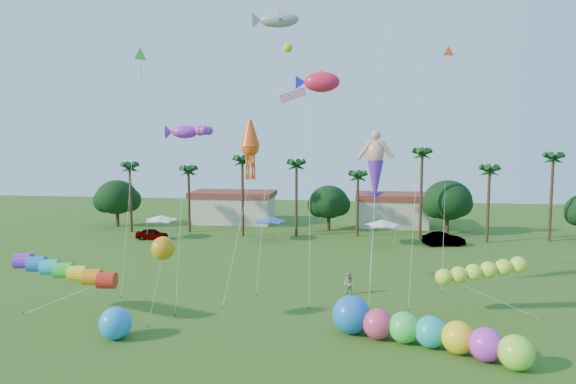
# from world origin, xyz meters

# --- Properties ---
(ground) EXTENTS (160.00, 160.00, 0.00)m
(ground) POSITION_xyz_m (0.00, 0.00, 0.00)
(ground) COLOR #285116
(ground) RESTS_ON ground
(tree_line) EXTENTS (69.46, 8.91, 11.00)m
(tree_line) POSITION_xyz_m (3.57, 44.00, 4.28)
(tree_line) COLOR #3A2819
(tree_line) RESTS_ON ground
(buildings_row) EXTENTS (35.00, 7.00, 4.00)m
(buildings_row) POSITION_xyz_m (-3.09, 50.00, 2.00)
(buildings_row) COLOR beige
(buildings_row) RESTS_ON ground
(tent_row) EXTENTS (31.00, 4.00, 0.60)m
(tent_row) POSITION_xyz_m (-6.00, 36.33, 2.75)
(tent_row) COLOR white
(tent_row) RESTS_ON ground
(car_a) EXTENTS (4.16, 1.93, 1.38)m
(car_a) POSITION_xyz_m (-21.09, 35.29, 0.69)
(car_a) COLOR #4C4C54
(car_a) RESTS_ON ground
(car_b) EXTENTS (5.18, 2.75, 1.62)m
(car_b) POSITION_xyz_m (15.35, 36.31, 0.81)
(car_b) COLOR #4C4C54
(car_b) RESTS_ON ground
(spectator_b) EXTENTS (1.15, 1.13, 1.87)m
(spectator_b) POSITION_xyz_m (4.38, 15.04, 0.94)
(spectator_b) COLOR #9F9E84
(spectator_b) RESTS_ON ground
(caterpillar_inflatable) EXTENTS (11.82, 6.87, 2.52)m
(caterpillar_inflatable) POSITION_xyz_m (8.81, 4.94, 1.06)
(caterpillar_inflatable) COLOR #DC3A68
(caterpillar_inflatable) RESTS_ON ground
(blue_ball) EXTENTS (2.08, 2.08, 2.08)m
(blue_ball) POSITION_xyz_m (-10.31, 3.55, 1.04)
(blue_ball) COLOR #1A8EF2
(blue_ball) RESTS_ON ground
(rainbow_tube) EXTENTS (9.44, 2.12, 3.72)m
(rainbow_tube) POSITION_xyz_m (-14.06, 5.82, 3.15)
(rainbow_tube) COLOR red
(rainbow_tube) RESTS_ON ground
(green_worm) EXTENTS (10.18, 1.55, 3.49)m
(green_worm) POSITION_xyz_m (11.30, 11.27, 2.76)
(green_worm) COLOR #C0F135
(green_worm) RESTS_ON ground
(orange_ball_kite) EXTENTS (2.24, 2.07, 6.29)m
(orange_ball_kite) POSITION_xyz_m (-7.96, 5.99, 5.49)
(orange_ball_kite) COLOR orange
(orange_ball_kite) RESTS_ON ground
(merman_kite) EXTENTS (2.42, 4.85, 13.03)m
(merman_kite) POSITION_xyz_m (6.40, 15.63, 10.38)
(merman_kite) COLOR #DF9A7F
(merman_kite) RESTS_ON ground
(fish_kite) EXTENTS (4.38, 5.52, 18.34)m
(fish_kite) POSITION_xyz_m (1.98, 15.82, 17.42)
(fish_kite) COLOR #E9193F
(fish_kite) RESTS_ON ground
(shark_kite) EXTENTS (5.07, 8.50, 24.41)m
(shark_kite) POSITION_xyz_m (-2.28, 20.69, 23.54)
(shark_kite) COLOR gray
(shark_kite) RESTS_ON ground
(squid_kite) EXTENTS (2.19, 5.42, 14.47)m
(squid_kite) POSITION_xyz_m (-3.80, 14.81, 12.12)
(squid_kite) COLOR #FC4D14
(squid_kite) RESTS_ON ground
(lobster_kite) EXTENTS (3.75, 4.20, 14.06)m
(lobster_kite) POSITION_xyz_m (-8.12, 11.30, 13.35)
(lobster_kite) COLOR purple
(lobster_kite) RESTS_ON ground
(delta_kite_red) EXTENTS (1.19, 4.32, 20.92)m
(delta_kite_red) POSITION_xyz_m (12.70, 20.71, 19.88)
(delta_kite_red) COLOR #FD491C
(delta_kite_red) RESTS_ON ground
(delta_kite_green) EXTENTS (1.22, 4.30, 20.45)m
(delta_kite_green) POSITION_xyz_m (-13.20, 15.18, 19.51)
(delta_kite_green) COLOR #4DE636
(delta_kite_green) RESTS_ON ground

